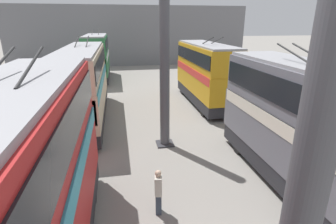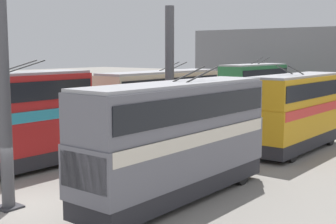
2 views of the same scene
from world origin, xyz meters
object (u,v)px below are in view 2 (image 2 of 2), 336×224
(bus_left_near, at_px, (177,134))
(bus_right_near, at_px, (2,118))
(bus_left_far, at_px, (297,108))
(person_aisle_midway, at_px, (85,159))
(bus_right_mid, at_px, (161,101))
(person_by_left_row, at_px, (117,182))
(bus_right_far, at_px, (254,88))

(bus_left_near, distance_m, bus_right_near, 9.51)
(bus_left_far, xyz_separation_m, person_aisle_midway, (-12.41, 5.79, -1.85))
(bus_right_mid, distance_m, person_aisle_midway, 10.98)
(bus_right_near, distance_m, person_by_left_row, 7.67)
(bus_left_near, distance_m, person_aisle_midway, 6.10)
(bus_left_near, xyz_separation_m, bus_right_far, (24.00, 9.20, 0.03))
(bus_left_near, distance_m, bus_left_far, 12.37)
(bus_right_mid, height_order, person_by_left_row, bus_right_mid)
(bus_left_near, bearing_deg, person_aisle_midway, 90.43)
(bus_left_far, relative_size, bus_right_far, 1.01)
(bus_left_far, bearing_deg, bus_left_near, 180.00)
(person_aisle_midway, bearing_deg, person_by_left_row, -12.94)
(bus_right_near, bearing_deg, bus_right_far, 0.00)
(person_by_left_row, distance_m, person_aisle_midway, 4.28)
(bus_right_near, height_order, person_by_left_row, bus_right_near)
(person_by_left_row, xyz_separation_m, person_aisle_midway, (1.72, 3.92, 0.09))
(person_aisle_midway, bearing_deg, bus_right_far, 108.77)
(bus_left_near, bearing_deg, bus_right_near, 104.48)
(bus_right_far, bearing_deg, person_aisle_midway, -171.92)
(bus_left_near, relative_size, person_aisle_midway, 6.14)
(bus_right_mid, bearing_deg, person_aisle_midway, -161.60)
(person_by_left_row, bearing_deg, bus_left_near, 8.55)
(bus_right_near, bearing_deg, bus_left_near, -75.52)
(bus_left_near, xyz_separation_m, bus_right_mid, (10.22, 9.20, -0.06))
(bus_right_near, distance_m, bus_right_mid, 12.60)
(bus_right_mid, bearing_deg, bus_left_near, -138.00)
(person_aisle_midway, bearing_deg, bus_left_far, 75.68)
(bus_right_near, height_order, bus_right_mid, bus_right_near)
(bus_left_near, xyz_separation_m, bus_right_near, (-2.38, 9.20, 0.12))
(bus_right_far, height_order, person_by_left_row, bus_right_far)
(bus_right_mid, xyz_separation_m, bus_right_far, (13.78, 0.00, 0.10))
(bus_left_near, relative_size, bus_right_far, 1.15)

